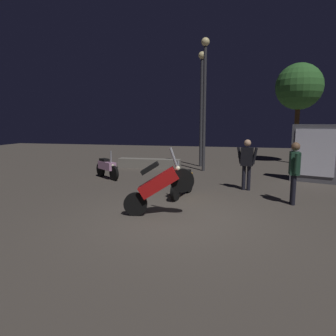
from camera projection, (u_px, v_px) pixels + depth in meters
The scene contains 11 objects.
ground_plane at pixel (179, 219), 7.06m from camera, with size 40.00×40.00×0.00m, color #4C443D.
motorcycle_red_foreground at pixel (158, 185), 7.17m from camera, with size 1.65×0.46×1.63m.
motorcycle_orange_parked_left at pixel (183, 182), 9.11m from camera, with size 0.47×1.65×1.11m.
motorcycle_pink_parked_right at pixel (107, 167), 11.95m from camera, with size 1.36×1.11×1.11m.
person_rider_beside at pixel (247, 160), 9.86m from camera, with size 0.66×0.32×1.64m.
person_bystander_far at pixel (294, 168), 8.16m from camera, with size 0.24×0.66×1.67m.
streetlamp_near at pixel (202, 96), 14.68m from camera, with size 0.36×0.36×5.44m.
streetlamp_far at pixel (205, 90), 13.32m from camera, with size 0.36×0.36×5.72m.
tree_left_bg at pixel (299, 87), 15.70m from camera, with size 2.35×2.35×5.13m.
kiosk_billboard at pixel (315, 153), 11.19m from camera, with size 1.68×0.99×2.10m.
planter_wall_low at pixel (149, 163), 14.56m from camera, with size 2.97×0.50×0.45m.
Camera 1 is at (1.26, -6.69, 2.24)m, focal length 32.89 mm.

